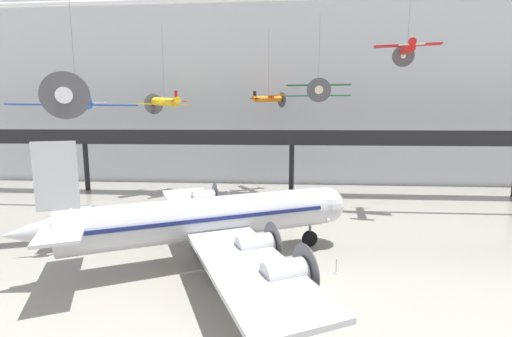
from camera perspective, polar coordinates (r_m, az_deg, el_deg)
ground_plane at (r=22.34m, az=7.97°, el=-20.23°), size 260.00×260.00×0.00m
hangar_back_wall at (r=56.95m, az=5.85°, el=11.85°), size 140.00×3.00×28.28m
mezzanine_walkway at (r=47.23m, az=6.04°, el=4.48°), size 110.00×3.20×9.11m
airliner_silver_main at (r=25.62m, az=-8.79°, el=-8.31°), size 22.74×26.78×9.27m
suspended_plane_red_highwing at (r=41.53m, az=23.91°, el=17.82°), size 6.80×5.61×6.85m
suspended_plane_blue_trainer at (r=32.63m, az=-27.71°, el=9.97°), size 9.64×8.24×12.40m
suspended_plane_yellow_lowwing at (r=49.59m, az=-15.00°, el=10.64°), size 6.95×7.08×11.82m
suspended_plane_green_biplane at (r=44.44m, az=10.33°, el=12.44°), size 7.97×6.48×10.58m
suspended_plane_orange_highwing at (r=50.61m, az=2.10°, el=11.58°), size 5.28×5.77×10.83m
stanchion_barrier at (r=25.30m, az=13.22°, el=-15.98°), size 0.36×0.36×1.08m
info_sign_pedestal at (r=23.81m, az=8.39°, el=-17.10°), size 0.39×0.71×1.24m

